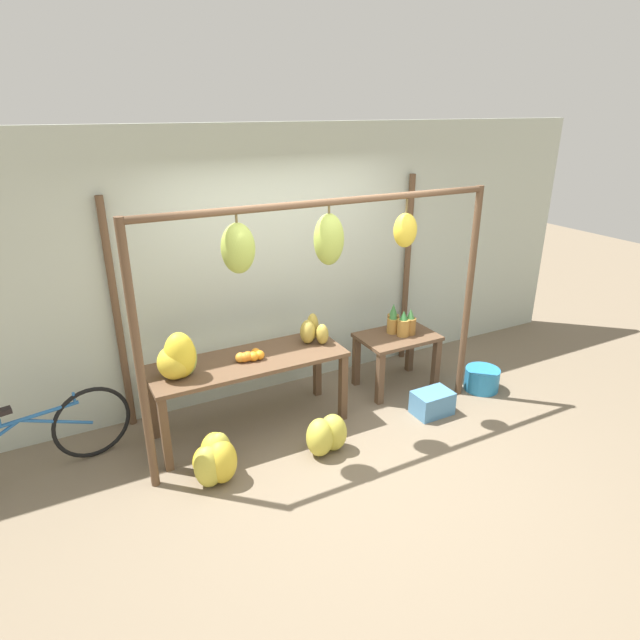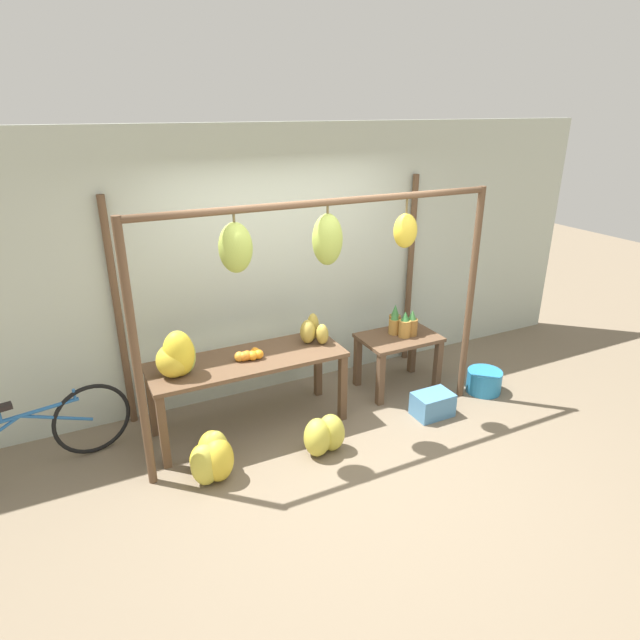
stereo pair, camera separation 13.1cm
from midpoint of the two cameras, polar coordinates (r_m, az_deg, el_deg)
ground_plane at (r=4.96m, az=2.71°, el=-14.52°), size 20.00×20.00×0.00m
shop_wall_back at (r=5.64m, az=-5.37°, el=5.96°), size 8.00×0.08×2.80m
stall_awning at (r=4.71m, az=-1.84°, el=6.02°), size 3.34×1.21×2.24m
display_table_main at (r=5.09m, az=-8.34°, el=-5.19°), size 1.84×0.65×0.75m
display_table_side at (r=5.92m, az=7.57°, el=-2.81°), size 0.84×0.57×0.62m
banana_pile_on_table at (r=4.77m, az=-15.56°, el=-3.96°), size 0.43×0.38×0.42m
orange_pile at (r=5.00m, az=-8.19°, el=-3.82°), size 0.27×0.16×0.10m
pineapple_cluster at (r=5.86m, az=7.87°, el=-0.27°), size 0.27×0.29×0.32m
banana_pile_ground_left at (r=4.71m, az=-11.90°, el=-14.35°), size 0.45×0.46×0.44m
banana_pile_ground_right at (r=4.93m, az=-0.14°, el=-12.17°), size 0.49×0.37×0.36m
fruit_crate_white at (r=5.62m, az=11.23°, el=-8.67°), size 0.39×0.27×0.24m
blue_bucket at (r=6.20m, az=16.30°, el=-6.08°), size 0.37×0.37×0.25m
parked_bicycle at (r=5.16m, az=-29.62°, el=-11.41°), size 1.73×0.39×0.72m
papaya_pile at (r=5.29m, az=-1.51°, el=-1.15°), size 0.30×0.30×0.28m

